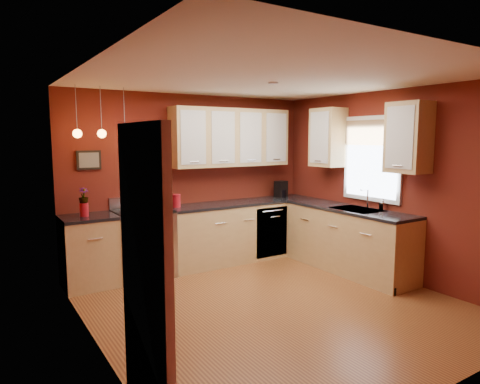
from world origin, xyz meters
TOP-DOWN VIEW (x-y plane):
  - floor at (0.00, 0.00)m, footprint 4.20×4.20m
  - ceiling at (0.00, 0.00)m, footprint 4.00×4.20m
  - wall_back at (0.00, 2.10)m, footprint 4.00×0.02m
  - wall_front at (0.00, -2.10)m, footprint 4.00×0.02m
  - wall_left at (-2.00, 0.00)m, footprint 0.02×4.20m
  - wall_right at (2.00, 0.00)m, footprint 0.02×4.20m
  - base_cabinets_back_left at (-1.65, 1.80)m, footprint 0.70×0.60m
  - base_cabinets_back_right at (0.73, 1.80)m, footprint 2.54×0.60m
  - base_cabinets_right at (1.70, 0.45)m, footprint 0.60×2.10m
  - counter_back_left at (-1.65, 1.80)m, footprint 0.70×0.62m
  - counter_back_right at (0.73, 1.80)m, footprint 2.54×0.62m
  - counter_right at (1.70, 0.45)m, footprint 0.62×2.10m
  - gas_range at (-0.92, 1.80)m, footprint 0.76×0.64m
  - dishwasher_front at (1.10, 1.51)m, footprint 0.60×0.02m
  - sink at (1.70, 0.30)m, footprint 0.50×0.70m
  - window at (1.97, 0.30)m, footprint 0.06×1.02m
  - door_left_wall at (-1.97, -1.20)m, footprint 0.12×0.82m
  - upper_cabinets_back at (0.60, 1.93)m, footprint 2.00×0.35m
  - upper_cabinets_right at (1.82, 0.32)m, footprint 0.35×1.95m
  - wall_picture at (-1.55, 2.08)m, footprint 0.32×0.03m
  - pendant_lights at (-1.45, 1.75)m, footprint 0.71×0.11m
  - red_canister at (-0.40, 1.83)m, footprint 0.13×0.13m
  - red_vase at (-1.70, 1.79)m, footprint 0.11×0.11m
  - flowers at (-1.70, 1.79)m, footprint 0.14×0.14m
  - coffee_maker at (1.56, 1.87)m, footprint 0.22×0.21m
  - soap_pump at (1.95, 0.05)m, footprint 0.08×0.08m
  - dish_towel at (-0.86, 1.47)m, footprint 0.20×0.01m

SIDE VIEW (x-z plane):
  - floor at x=0.00m, z-range 0.00..0.00m
  - base_cabinets_back_left at x=-1.65m, z-range 0.00..0.90m
  - base_cabinets_back_right at x=0.73m, z-range 0.00..0.90m
  - base_cabinets_right at x=1.70m, z-range 0.00..0.90m
  - dishwasher_front at x=1.10m, z-range 0.05..0.85m
  - gas_range at x=-0.92m, z-range -0.07..1.04m
  - dish_towel at x=-0.86m, z-range 0.39..0.65m
  - sink at x=1.70m, z-range 0.75..1.08m
  - counter_back_left at x=-1.65m, z-range 0.90..0.94m
  - counter_back_right at x=0.73m, z-range 0.90..0.94m
  - counter_right at x=1.70m, z-range 0.90..0.94m
  - soap_pump at x=1.95m, z-range 0.94..1.11m
  - door_left_wall at x=-1.97m, z-range 0.00..2.05m
  - red_vase at x=-1.70m, z-range 0.94..1.12m
  - red_canister at x=-0.40m, z-range 0.94..1.13m
  - coffee_maker at x=1.56m, z-range 0.93..1.20m
  - flowers at x=-1.70m, z-range 1.10..1.31m
  - wall_back at x=0.00m, z-range 0.00..2.60m
  - wall_front at x=0.00m, z-range 0.00..2.60m
  - wall_left at x=-2.00m, z-range 0.00..2.60m
  - wall_right at x=2.00m, z-range 0.00..2.60m
  - wall_picture at x=-1.55m, z-range 1.52..1.78m
  - window at x=1.97m, z-range 1.08..2.30m
  - upper_cabinets_back at x=0.60m, z-range 1.50..2.40m
  - upper_cabinets_right at x=1.82m, z-range 1.50..2.40m
  - pendant_lights at x=-1.45m, z-range 1.68..2.34m
  - ceiling at x=0.00m, z-range 2.59..2.61m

